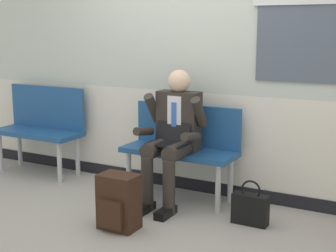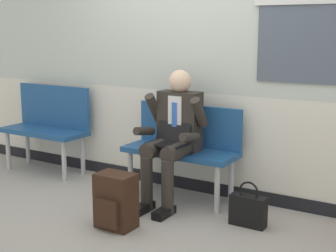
% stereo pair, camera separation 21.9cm
% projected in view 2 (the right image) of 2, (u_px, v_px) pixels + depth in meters
% --- Properties ---
extents(ground_plane, '(18.00, 18.00, 0.00)m').
position_uv_depth(ground_plane, '(154.00, 212.00, 4.38)').
color(ground_plane, '#9E9991').
extents(station_wall, '(6.07, 0.17, 3.02)m').
position_uv_depth(station_wall, '(198.00, 40.00, 4.72)').
color(station_wall, beige).
rests_on(station_wall, ground).
extents(bench_with_person, '(1.10, 0.42, 0.89)m').
position_uv_depth(bench_with_person, '(183.00, 144.00, 4.68)').
color(bench_with_person, navy).
rests_on(bench_with_person, ground).
extents(bench_empty, '(1.03, 0.42, 0.97)m').
position_uv_depth(bench_empty, '(48.00, 122.00, 5.59)').
color(bench_empty, navy).
rests_on(bench_empty, ground).
extents(person_seated, '(0.57, 0.70, 1.24)m').
position_uv_depth(person_seated, '(173.00, 134.00, 4.49)').
color(person_seated, '#2D2823').
rests_on(person_seated, ground).
extents(backpack, '(0.32, 0.26, 0.46)m').
position_uv_depth(backpack, '(115.00, 201.00, 4.01)').
color(backpack, '#331E14').
rests_on(backpack, ground).
extents(handbag, '(0.30, 0.11, 0.38)m').
position_uv_depth(handbag, '(248.00, 210.00, 4.06)').
color(handbag, black).
rests_on(handbag, ground).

